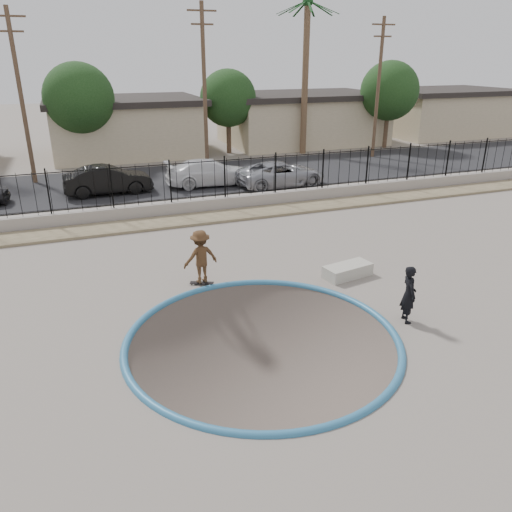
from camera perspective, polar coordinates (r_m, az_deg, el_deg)
The scene contains 24 objects.
ground at distance 24.76m, azimuth -10.16°, elevation 3.30°, with size 120.00×120.00×2.20m, color slate.
bowl_pit at distance 12.80m, azimuth 0.75°, elevation -9.58°, with size 6.84×6.84×1.80m, color #463E35, non-canonical shape.
coping_ring at distance 12.80m, azimuth 0.75°, elevation -9.58°, with size 7.04×7.04×0.20m, color teal.
rock_strip at distance 21.78m, azimuth -8.96°, elevation 3.97°, with size 42.00×1.60×0.11m, color #9B8965.
retaining_wall at distance 22.74m, azimuth -9.58°, elevation 5.36°, with size 42.00×0.45×0.60m, color gray.
fence at distance 22.43m, azimuth -9.77°, elevation 8.29°, with size 40.00×0.04×1.80m.
street at distance 29.21m, azimuth -12.18°, elevation 8.30°, with size 90.00×8.00×0.04m, color black.
house_center at distance 38.16m, azimuth -14.73°, elevation 14.22°, with size 10.60×8.60×3.90m.
house_east at distance 41.99m, azimuth 5.27°, elevation 15.48°, with size 12.60×8.60×3.90m.
house_east_far at distance 49.61m, azimuth 20.60°, elevation 15.23°, with size 11.60×8.60×3.90m.
palm_right at distance 36.80m, azimuth 5.77°, elevation 22.90°, with size 2.30×2.30×10.30m.
utility_pole_left at distance 30.30m, azimuth -25.28°, elevation 16.26°, with size 1.70×0.24×9.00m.
utility_pole_mid at distance 31.24m, azimuth -5.91°, elevation 18.71°, with size 1.70×0.24×9.50m.
utility_pole_right at distance 36.22m, azimuth 13.80°, elevation 18.27°, with size 1.70×0.24×9.00m.
street_tree_left at distance 34.27m, azimuth -19.58°, elevation 16.63°, with size 4.32×4.32×6.36m.
street_tree_mid at distance 36.94m, azimuth -3.21°, elevation 17.55°, with size 3.96×3.96×5.83m.
street_tree_right at distance 40.41m, azimuth 15.02°, elevation 17.76°, with size 4.32×4.32×6.36m.
skater at distance 15.46m, azimuth -6.33°, elevation -0.41°, with size 1.09×0.63×1.69m, color brown.
skateboard at distance 15.78m, azimuth -6.22°, elevation -3.07°, with size 0.75×0.47×0.06m.
videographer at distance 13.89m, azimuth 17.06°, elevation -4.20°, with size 0.58×0.38×1.60m, color black.
concrete_ledge at distance 16.46m, azimuth 10.43°, elevation -1.66°, with size 1.60×0.70×0.40m, color #AFAA9B.
car_b at distance 26.88m, azimuth -16.57°, elevation 8.34°, with size 1.53×4.38×1.44m, color black.
car_c at distance 27.73m, azimuth -5.29°, elevation 9.50°, with size 1.95×4.81×1.39m, color white.
car_d at distance 27.41m, azimuth 2.92°, elevation 9.36°, with size 2.22×4.82×1.34m, color #9EA0A7.
Camera 1 is at (-3.95, -11.16, 6.71)m, focal length 35.00 mm.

